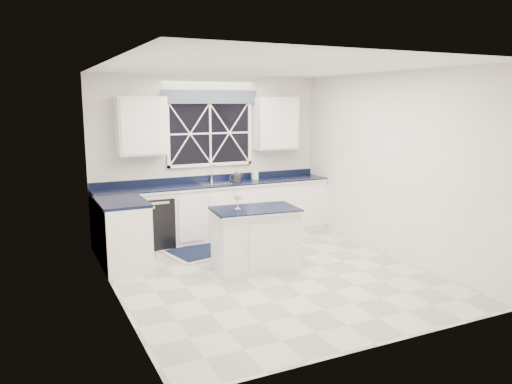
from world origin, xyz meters
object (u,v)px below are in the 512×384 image
wine_glass (238,196)px  soap_bottle (255,173)px  faucet (212,172)px  island (255,238)px  dishwasher (152,221)px  kettle (237,177)px

wine_glass → soap_bottle: soap_bottle is taller
faucet → island: (-0.09, -1.88, -0.67)m
island → wine_glass: 0.64m
wine_glass → soap_bottle: size_ratio=1.13×
dishwasher → island: size_ratio=0.68×
soap_bottle → faucet: bearing=174.1°
faucet → kettle: 0.42m
dishwasher → island: bearing=-59.0°
soap_bottle → wine_glass: bearing=-121.9°
dishwasher → wine_glass: (0.78, -1.62, 0.61)m
faucet → soap_bottle: size_ratio=1.38×
kettle → wine_glass: kettle is taller
kettle → wine_glass: (-0.70, -1.64, 0.00)m
faucet → wine_glass: faucet is taller
dishwasher → faucet: size_ratio=2.72×
dishwasher → faucet: faucet is taller
wine_glass → faucet: bearing=80.0°
dishwasher → faucet: (1.10, 0.19, 0.69)m
wine_glass → soap_bottle: (1.08, 1.74, 0.03)m
wine_glass → island: bearing=-15.0°
faucet → dishwasher: bearing=-170.0°
island → soap_bottle: soap_bottle is taller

